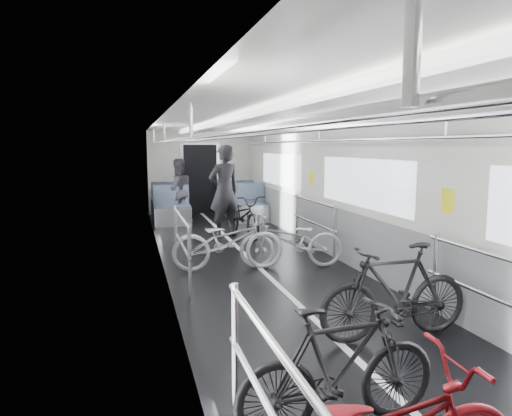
{
  "coord_description": "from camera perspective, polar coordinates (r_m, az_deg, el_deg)",
  "views": [
    {
      "loc": [
        -1.96,
        -6.34,
        1.96
      ],
      "look_at": [
        0.0,
        0.8,
        0.96
      ],
      "focal_mm": 32.0,
      "sensor_mm": 36.0,
      "label": 1
    }
  ],
  "objects": [
    {
      "name": "bike_aisle",
      "position": [
        9.92,
        -1.63,
        -0.94
      ],
      "size": [
        0.85,
        1.84,
        0.93
      ],
      "primitive_type": "imported",
      "rotation": [
        0.0,
        0.0,
        0.14
      ],
      "color": "black",
      "rests_on": "floor"
    },
    {
      "name": "bike_right_near",
      "position": [
        4.9,
        17.01,
        -9.98
      ],
      "size": [
        1.66,
        0.48,
        0.99
      ],
      "primitive_type": "imported",
      "rotation": [
        0.0,
        0.0,
        -1.58
      ],
      "color": "black",
      "rests_on": "floor"
    },
    {
      "name": "person_seated",
      "position": [
        11.85,
        -9.72,
        2.13
      ],
      "size": [
        0.91,
        0.77,
        1.65
      ],
      "primitive_type": "imported",
      "rotation": [
        0.0,
        0.0,
        3.35
      ],
      "color": "#302C34",
      "rests_on": "floor"
    },
    {
      "name": "bike_right_mid",
      "position": [
        7.41,
        4.45,
        -4.11
      ],
      "size": [
        1.76,
        0.9,
        0.88
      ],
      "primitive_type": "imported",
      "rotation": [
        0.0,
        0.0,
        -1.77
      ],
      "color": "#A6A7AB",
      "rests_on": "floor"
    },
    {
      "name": "bike_left_mid",
      "position": [
        3.35,
        10.44,
        -19.1
      ],
      "size": [
        1.54,
        0.5,
        0.91
      ],
      "primitive_type": "imported",
      "rotation": [
        0.0,
        0.0,
        1.62
      ],
      "color": "black",
      "rests_on": "floor"
    },
    {
      "name": "car_shell",
      "position": [
        8.39,
        -1.77,
        2.03
      ],
      "size": [
        3.02,
        14.01,
        2.41
      ],
      "color": "black",
      "rests_on": "ground"
    },
    {
      "name": "person_standing",
      "position": [
        9.87,
        -3.98,
        2.11
      ],
      "size": [
        0.84,
        0.68,
        1.99
      ],
      "primitive_type": "imported",
      "rotation": [
        0.0,
        0.0,
        3.46
      ],
      "color": "black",
      "rests_on": "floor"
    },
    {
      "name": "bike_left_far",
      "position": [
        7.27,
        -3.52,
        -4.15
      ],
      "size": [
        1.81,
        0.74,
        0.93
      ],
      "primitive_type": "imported",
      "rotation": [
        0.0,
        0.0,
        1.5
      ],
      "color": "#B6B7BB",
      "rests_on": "floor"
    }
  ]
}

